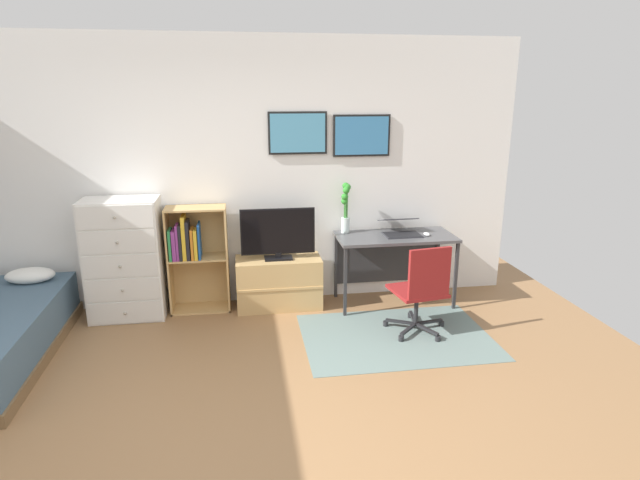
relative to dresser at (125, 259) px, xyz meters
name	(u,v)px	position (x,y,z in m)	size (l,w,h in m)	color
ground_plane	(224,444)	(0.97, -2.15, -0.59)	(7.20, 7.20, 0.00)	#936B44
wall_back_with_posters	(224,174)	(0.98, 0.27, 0.76)	(6.12, 0.09, 2.70)	white
area_rug	(396,336)	(2.49, -0.86, -0.59)	(1.70, 1.20, 0.01)	slate
dresser	(125,259)	(0.00, 0.00, 0.00)	(0.71, 0.46, 1.18)	white
bookshelf	(193,252)	(0.65, 0.07, 0.03)	(0.59, 0.30, 1.07)	tan
tv_stand	(279,283)	(1.49, 0.02, -0.33)	(0.86, 0.41, 0.52)	tan
television	(278,234)	(1.49, -0.01, 0.19)	(0.74, 0.16, 0.52)	black
desk	(393,246)	(2.69, 0.01, 0.01)	(1.20, 0.57, 0.74)	#4C4C4F
office_chair	(422,288)	(2.72, -0.84, -0.13)	(0.58, 0.58, 0.86)	#232326
laptop	(400,227)	(2.76, -0.01, 0.21)	(0.38, 0.41, 0.17)	#333338
computer_mouse	(427,234)	(3.00, -0.13, 0.16)	(0.06, 0.10, 0.03)	silver
bamboo_vase	(346,207)	(2.20, 0.12, 0.42)	(0.10, 0.10, 0.52)	silver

